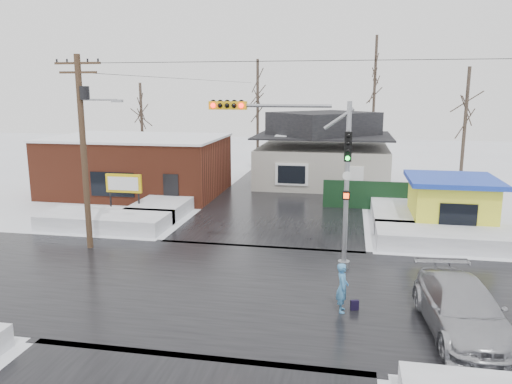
% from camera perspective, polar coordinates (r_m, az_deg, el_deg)
% --- Properties ---
extents(ground, '(120.00, 120.00, 0.00)m').
position_cam_1_polar(ground, '(19.47, -2.24, -10.88)').
color(ground, white).
rests_on(ground, ground).
extents(road_ns, '(10.00, 120.00, 0.02)m').
position_cam_1_polar(road_ns, '(19.47, -2.24, -10.86)').
color(road_ns, black).
rests_on(road_ns, ground).
extents(road_ew, '(120.00, 10.00, 0.02)m').
position_cam_1_polar(road_ew, '(19.47, -2.24, -10.86)').
color(road_ew, black).
rests_on(road_ew, ground).
extents(snowbank_nw, '(7.00, 3.00, 0.80)m').
position_cam_1_polar(snowbank_nw, '(28.67, -16.84, -3.10)').
color(snowbank_nw, white).
rests_on(snowbank_nw, ground).
extents(snowbank_ne, '(7.00, 3.00, 0.80)m').
position_cam_1_polar(snowbank_ne, '(25.99, 21.27, -4.92)').
color(snowbank_ne, white).
rests_on(snowbank_ne, ground).
extents(snowbank_nside_w, '(3.00, 8.00, 0.80)m').
position_cam_1_polar(snowbank_nside_w, '(32.31, -9.63, -1.11)').
color(snowbank_nside_w, white).
rests_on(snowbank_nside_w, ground).
extents(snowbank_nside_e, '(3.00, 8.00, 0.80)m').
position_cam_1_polar(snowbank_nside_e, '(30.49, 15.92, -2.17)').
color(snowbank_nside_e, white).
rests_on(snowbank_nside_e, ground).
extents(traffic_signal, '(6.05, 0.68, 7.00)m').
position_cam_1_polar(traffic_signal, '(20.75, 6.08, 3.50)').
color(traffic_signal, gray).
rests_on(traffic_signal, ground).
extents(utility_pole, '(3.15, 0.44, 9.00)m').
position_cam_1_polar(utility_pole, '(24.31, -19.03, 5.49)').
color(utility_pole, '#382619').
rests_on(utility_pole, ground).
extents(brick_building, '(12.20, 8.20, 4.12)m').
position_cam_1_polar(brick_building, '(37.13, -13.39, 3.03)').
color(brick_building, maroon).
rests_on(brick_building, ground).
extents(marquee_sign, '(2.20, 0.21, 2.55)m').
position_cam_1_polar(marquee_sign, '(30.51, -14.87, 0.82)').
color(marquee_sign, black).
rests_on(marquee_sign, ground).
extents(house, '(10.40, 8.40, 5.76)m').
position_cam_1_polar(house, '(39.86, 7.67, 4.60)').
color(house, '#A6A096').
rests_on(house, ground).
extents(kiosk, '(4.60, 4.60, 2.88)m').
position_cam_1_polar(kiosk, '(28.68, 21.35, -1.21)').
color(kiosk, '#F0F235').
rests_on(kiosk, ground).
extents(fence, '(8.00, 0.12, 1.80)m').
position_cam_1_polar(fence, '(32.29, 14.78, -0.44)').
color(fence, black).
rests_on(fence, ground).
extents(tree_far_left, '(3.00, 3.00, 10.00)m').
position_cam_1_polar(tree_far_left, '(44.26, 0.19, 12.32)').
color(tree_far_left, '#332821').
rests_on(tree_far_left, ground).
extents(tree_far_mid, '(3.00, 3.00, 12.00)m').
position_cam_1_polar(tree_far_mid, '(45.60, 13.51, 13.99)').
color(tree_far_mid, '#332821').
rests_on(tree_far_mid, ground).
extents(tree_far_right, '(3.00, 3.00, 9.00)m').
position_cam_1_polar(tree_far_right, '(38.35, 23.02, 10.32)').
color(tree_far_right, '#332821').
rests_on(tree_far_right, ground).
extents(tree_far_west, '(3.00, 3.00, 8.00)m').
position_cam_1_polar(tree_far_west, '(45.29, -13.03, 10.00)').
color(tree_far_west, '#332821').
rests_on(tree_far_west, ground).
extents(pedestrian, '(0.44, 0.65, 1.72)m').
position_cam_1_polar(pedestrian, '(17.45, 9.84, -10.77)').
color(pedestrian, '#4487BF').
rests_on(pedestrian, ground).
extents(car, '(2.71, 5.62, 1.58)m').
position_cam_1_polar(car, '(17.07, 22.52, -12.31)').
color(car, '#A8A9AF').
rests_on(car, ground).
extents(shopping_bag, '(0.30, 0.20, 0.35)m').
position_cam_1_polar(shopping_bag, '(17.89, 11.19, -12.63)').
color(shopping_bag, black).
rests_on(shopping_bag, ground).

